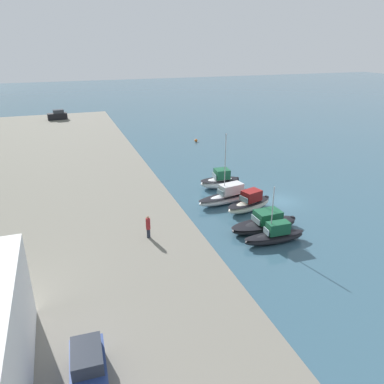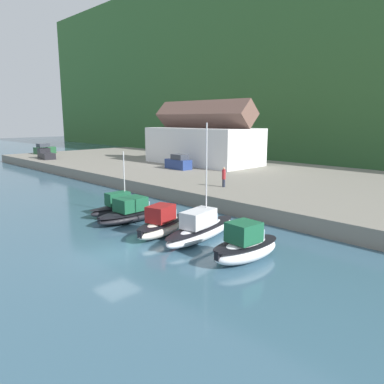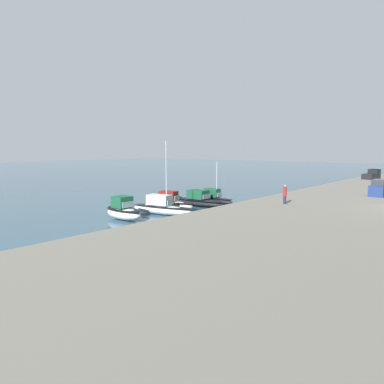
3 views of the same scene
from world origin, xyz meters
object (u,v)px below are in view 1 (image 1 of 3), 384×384
Objects in this scene: moored_boat_3 at (229,196)px; moored_boat_4 at (220,181)px; person_on_quay at (148,226)px; parked_car_0 at (58,115)px; mooring_buoy_0 at (196,140)px; moored_boat_0 at (275,236)px; moored_boat_1 at (265,224)px; moored_boat_2 at (249,203)px; parked_car_1 at (89,372)px.

moored_boat_3 is 1.56× the size of moored_boat_4.
person_on_quay is at bearing 139.21° from moored_boat_4.
person_on_quay is at bearing -178.08° from parked_car_0.
moored_boat_4 is at bearing -21.74° from moored_boat_3.
mooring_buoy_0 is at bearing -26.13° from person_on_quay.
moored_boat_0 is 0.75× the size of moored_boat_3.
moored_boat_1 is at bearing -167.17° from parked_car_0.
parked_car_1 reaches higher than moored_boat_2.
moored_boat_2 is at bearing -173.90° from moored_boat_4.
moored_boat_2 is 27.31m from parked_car_1.
moored_boat_1 is 1.37× the size of moored_boat_4.
person_on_quay is at bearing 114.04° from moored_boat_3.
moored_boat_3 reaches higher than moored_boat_1.
person_on_quay is (-4.97, 12.81, 1.68)m from moored_boat_2.
moored_boat_1 is 1.73× the size of parked_car_1.
parked_car_1 is (-14.44, 18.47, 1.61)m from moored_boat_1.
moored_boat_3 is at bearing 8.57° from moored_boat_2.
moored_boat_3 is 14.01m from person_on_quay.
moored_boat_1 is 1.71× the size of parked_car_0.
moored_boat_0 is 0.85× the size of moored_boat_1.
moored_boat_1 is 12.70× the size of mooring_buoy_0.
parked_car_0 is at bearing 6.26° from person_on_quay.
moored_boat_2 is 1.48× the size of parked_car_1.
person_on_quay reaches higher than moored_boat_4.
parked_car_0 is (60.40, 18.65, 1.61)m from moored_boat_1.
moored_boat_2 is 1.47× the size of parked_car_0.
moored_boat_4 is 33.00m from parked_car_1.
moored_boat_2 is 13.84m from person_on_quay.
moored_boat_1 is at bearing -89.49° from person_on_quay.
parked_car_0 is at bearing 25.79° from moored_boat_4.
moored_boat_1 is 12.15m from person_on_quay.
moored_boat_3 is at bearing 2.31° from moored_boat_0.
moored_boat_1 is at bearing 170.98° from mooring_buoy_0.
person_on_quay is (-0.11, 12.02, 1.79)m from moored_boat_1.
moored_boat_1 is at bearing 173.65° from moored_boat_3.
person_on_quay is (-7.79, 11.52, 1.70)m from moored_boat_3.
parked_car_1 reaches higher than moored_boat_4.
moored_boat_2 is at bearing -132.61° from parked_car_1.
parked_car_1 is at bearing 126.29° from moored_boat_1.
moored_boat_0 is 1.45× the size of parked_car_0.
moored_boat_4 is 51.59m from parked_car_0.
parked_car_0 is at bearing 3.41° from moored_boat_2.
moored_boat_4 is at bearing -44.77° from person_on_quay.
moored_boat_1 is 12.53m from moored_boat_4.
person_on_quay is (14.34, -6.45, 0.18)m from parked_car_1.
parked_car_0 is at bearing 8.98° from moored_boat_3.
mooring_buoy_0 is (36.05, -5.73, -0.44)m from moored_boat_1.
parked_car_1 is at bearing 148.84° from moored_boat_4.
moored_boat_2 is at bearing -165.04° from parked_car_0.
moored_boat_3 is (2.82, 1.28, -0.02)m from moored_boat_2.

